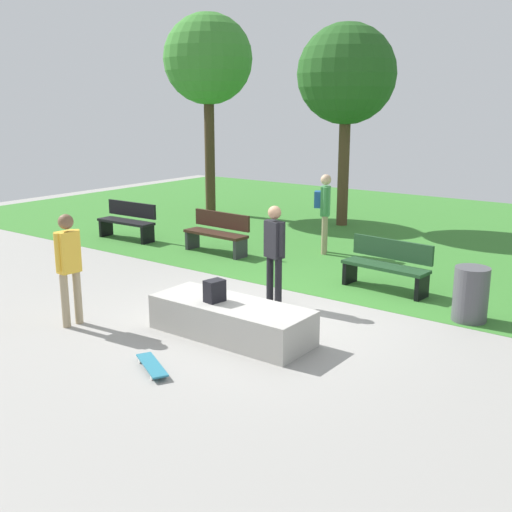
# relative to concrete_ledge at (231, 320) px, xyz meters

# --- Properties ---
(ground_plane) EXTENTS (28.00, 28.00, 0.00)m
(ground_plane) POSITION_rel_concrete_ledge_xyz_m (-0.09, 1.01, -0.26)
(ground_plane) COLOR gray
(grass_lawn) EXTENTS (26.60, 12.63, 0.01)m
(grass_lawn) POSITION_rel_concrete_ledge_xyz_m (-0.09, 8.69, -0.25)
(grass_lawn) COLOR #387A2D
(grass_lawn) RESTS_ON ground_plane
(concrete_ledge) EXTENTS (2.44, 0.91, 0.51)m
(concrete_ledge) POSITION_rel_concrete_ledge_xyz_m (0.00, 0.00, 0.00)
(concrete_ledge) COLOR #A8A59E
(concrete_ledge) RESTS_ON ground_plane
(backpack_on_ledge) EXTENTS (0.25, 0.31, 0.32)m
(backpack_on_ledge) POSITION_rel_concrete_ledge_xyz_m (-0.23, -0.09, 0.42)
(backpack_on_ledge) COLOR black
(backpack_on_ledge) RESTS_ON concrete_ledge
(skater_performing_trick) EXTENTS (0.23, 0.43, 1.72)m
(skater_performing_trick) POSITION_rel_concrete_ledge_xyz_m (-2.24, -1.07, 0.75)
(skater_performing_trick) COLOR tan
(skater_performing_trick) RESTS_ON ground_plane
(skater_watching) EXTENTS (0.42, 0.28, 1.68)m
(skater_watching) POSITION_rel_concrete_ledge_xyz_m (-0.35, 1.58, 0.72)
(skater_watching) COLOR black
(skater_watching) RESTS_ON ground_plane
(skateboard_by_ledge) EXTENTS (0.80, 0.55, 0.08)m
(skateboard_by_ledge) POSITION_rel_concrete_ledge_xyz_m (-0.07, -1.51, -0.19)
(skateboard_by_ledge) COLOR teal
(skateboard_by_ledge) RESTS_ON ground_plane
(park_bench_by_oak) EXTENTS (1.61, 0.51, 0.91)m
(park_bench_by_oak) POSITION_rel_concrete_ledge_xyz_m (-6.19, 3.61, 0.22)
(park_bench_by_oak) COLOR black
(park_bench_by_oak) RESTS_ON ground_plane
(park_bench_near_lamppost) EXTENTS (1.64, 0.61, 0.91)m
(park_bench_near_lamppost) POSITION_rel_concrete_ledge_xyz_m (0.81, 3.47, 0.22)
(park_bench_near_lamppost) COLOR #1E4223
(park_bench_near_lamppost) RESTS_ON ground_plane
(park_bench_near_path) EXTENTS (1.62, 0.55, 0.91)m
(park_bench_near_path) POSITION_rel_concrete_ledge_xyz_m (-3.48, 3.83, 0.22)
(park_bench_near_path) COLOR #331E14
(park_bench_near_path) RESTS_ON ground_plane
(tree_leaning_ash) EXTENTS (2.61, 2.61, 5.33)m
(tree_leaning_ash) POSITION_rel_concrete_ledge_xyz_m (-2.84, 8.39, 3.73)
(tree_leaning_ash) COLOR #4C3823
(tree_leaning_ash) RESTS_ON grass_lawn
(tree_broad_elm) EXTENTS (2.60, 2.60, 5.82)m
(tree_broad_elm) POSITION_rel_concrete_ledge_xyz_m (-7.01, 7.68, 4.22)
(tree_broad_elm) COLOR #42301E
(tree_broad_elm) RESTS_ON grass_lawn
(trash_bin) EXTENTS (0.53, 0.53, 0.86)m
(trash_bin) POSITION_rel_concrete_ledge_xyz_m (2.55, 2.74, 0.17)
(trash_bin) COLOR #4C4C51
(trash_bin) RESTS_ON ground_plane
(pedestrian_with_backpack) EXTENTS (0.43, 0.42, 1.78)m
(pedestrian_with_backpack) POSITION_rel_concrete_ledge_xyz_m (-1.56, 5.22, 0.81)
(pedestrian_with_backpack) COLOR tan
(pedestrian_with_backpack) RESTS_ON ground_plane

